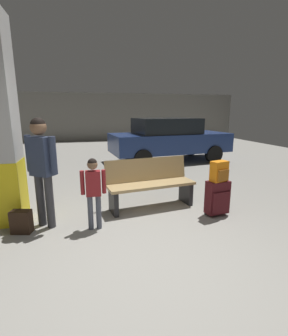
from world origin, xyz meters
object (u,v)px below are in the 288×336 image
at_px(suitcase, 218,197).
at_px(parked_car_near, 169,139).
at_px(backpack_bright, 219,172).
at_px(child, 93,186).
at_px(adult, 41,161).
at_px(bench, 150,183).
at_px(backpack_dark_floor, 22,222).

relative_size(suitcase, parked_car_near, 0.14).
relative_size(backpack_bright, child, 0.31).
relative_size(adult, parked_car_near, 0.39).
relative_size(bench, child, 1.53).
xyz_separation_m(backpack_bright, backpack_dark_floor, (-3.09, 0.11, -0.60)).
xyz_separation_m(backpack_bright, adult, (-2.77, 0.26, 0.25)).
xyz_separation_m(bench, backpack_dark_floor, (-2.09, -0.56, -0.28)).
bearing_deg(backpack_dark_floor, suitcase, -2.06).
relative_size(child, adult, 0.65).
bearing_deg(adult, backpack_bright, -5.32).
bearing_deg(adult, backpack_dark_floor, -155.57).
distance_m(suitcase, adult, 2.86).
relative_size(bench, backpack_dark_floor, 4.88).
bearing_deg(child, suitcase, 0.30).
xyz_separation_m(suitcase, backpack_bright, (0.00, -0.00, 0.45)).
distance_m(suitcase, parked_car_near, 4.80).
xyz_separation_m(bench, backpack_bright, (1.00, -0.67, 0.33)).
height_order(suitcase, adult, adult).
height_order(bench, parked_car_near, parked_car_near).
bearing_deg(backpack_bright, parked_car_near, 80.84).
xyz_separation_m(child, backpack_dark_floor, (-1.04, 0.12, -0.50)).
relative_size(suitcase, adult, 0.36).
height_order(child, adult, adult).
distance_m(bench, parked_car_near, 4.42).
relative_size(suitcase, backpack_bright, 1.78).
xyz_separation_m(adult, backpack_dark_floor, (-0.32, -0.15, -0.86)).
relative_size(backpack_bright, parked_car_near, 0.08).
height_order(bench, suitcase, bench).
bearing_deg(child, bench, 33.15).
relative_size(child, parked_car_near, 0.25).
distance_m(suitcase, child, 2.07).
distance_m(backpack_bright, adult, 2.79).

